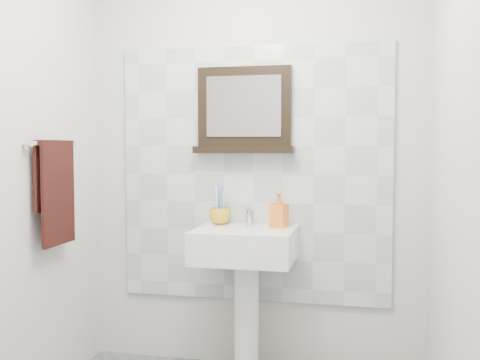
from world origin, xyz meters
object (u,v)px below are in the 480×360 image
(framed_mirror, at_px, (244,112))
(hand_towel, at_px, (55,184))
(soap_dispenser, at_px, (279,210))
(pedestal_sink, at_px, (245,261))
(toothbrush_cup, at_px, (220,216))

(framed_mirror, xyz_separation_m, hand_towel, (-0.89, -0.56, -0.40))
(framed_mirror, bearing_deg, soap_dispenser, -22.08)
(pedestal_sink, distance_m, soap_dispenser, 0.35)
(toothbrush_cup, relative_size, soap_dispenser, 0.63)
(toothbrush_cup, bearing_deg, framed_mirror, 19.89)
(pedestal_sink, height_order, hand_towel, hand_towel)
(pedestal_sink, relative_size, soap_dispenser, 4.94)
(framed_mirror, bearing_deg, hand_towel, -147.78)
(framed_mirror, bearing_deg, pedestal_sink, -76.93)
(soap_dispenser, bearing_deg, toothbrush_cup, -170.16)
(pedestal_sink, height_order, toothbrush_cup, pedestal_sink)
(soap_dispenser, height_order, framed_mirror, framed_mirror)
(toothbrush_cup, height_order, soap_dispenser, soap_dispenser)
(pedestal_sink, relative_size, toothbrush_cup, 7.88)
(pedestal_sink, distance_m, toothbrush_cup, 0.32)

